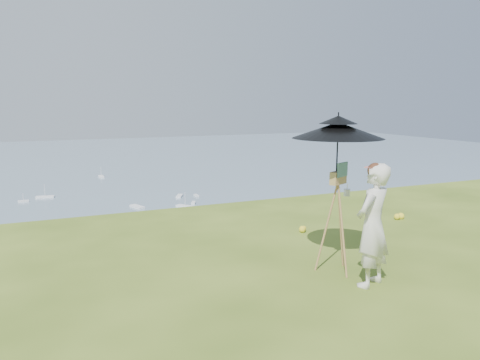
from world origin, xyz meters
name	(u,v)px	position (x,y,z in m)	size (l,w,h in m)	color
shoreline_tier	(87,330)	(0.00, 75.00, -36.00)	(170.00, 28.00, 8.00)	gray
bay_water	(51,176)	(0.00, 240.00, -34.00)	(700.00, 700.00, 0.00)	slate
slope_trees	(123,309)	(0.00, 35.00, -15.00)	(110.00, 50.00, 6.00)	#154815
harbor_town	(85,294)	(0.00, 75.00, -29.50)	(110.00, 22.00, 5.00)	beige
moored_boats	(19,213)	(-12.50, 161.00, -33.65)	(140.00, 140.00, 0.70)	white
painter	(373,225)	(-2.00, 1.71, 0.80)	(0.58, 0.38, 1.59)	white
field_easel	(337,218)	(-2.12, 2.31, 0.77)	(0.58, 0.58, 1.54)	#9E6342
sun_umbrella	(337,147)	(-2.13, 2.33, 1.74)	(1.23, 1.23, 0.94)	black
painter_cap	(375,166)	(-2.00, 1.71, 1.55)	(0.19, 0.22, 0.10)	#D97A77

